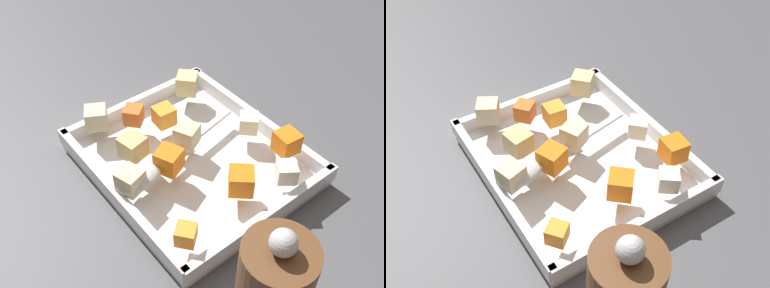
% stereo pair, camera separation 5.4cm
% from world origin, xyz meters
% --- Properties ---
extents(ground_plane, '(4.00, 4.00, 0.00)m').
position_xyz_m(ground_plane, '(0.00, 0.00, 0.00)').
color(ground_plane, '#4C4C51').
extents(baking_dish, '(0.32, 0.27, 0.04)m').
position_xyz_m(baking_dish, '(-0.00, 0.00, 0.01)').
color(baking_dish, silver).
rests_on(baking_dish, ground_plane).
extents(carrot_chunk_corner_ne, '(0.03, 0.03, 0.02)m').
position_xyz_m(carrot_chunk_corner_ne, '(-0.12, 0.11, 0.05)').
color(carrot_chunk_corner_ne, orange).
rests_on(carrot_chunk_corner_ne, baking_dish).
extents(carrot_chunk_near_right, '(0.04, 0.04, 0.03)m').
position_xyz_m(carrot_chunk_near_right, '(-0.09, -0.10, 0.06)').
color(carrot_chunk_near_right, orange).
rests_on(carrot_chunk_near_right, baking_dish).
extents(carrot_chunk_rim_edge, '(0.03, 0.03, 0.03)m').
position_xyz_m(carrot_chunk_rim_edge, '(0.07, 0.00, 0.06)').
color(carrot_chunk_rim_edge, orange).
rests_on(carrot_chunk_rim_edge, baking_dish).
extents(carrot_chunk_corner_se, '(0.05, 0.05, 0.03)m').
position_xyz_m(carrot_chunk_corner_se, '(-0.11, -0.00, 0.06)').
color(carrot_chunk_corner_se, orange).
rests_on(carrot_chunk_corner_se, baking_dish).
extents(carrot_chunk_front_center, '(0.04, 0.04, 0.03)m').
position_xyz_m(carrot_chunk_front_center, '(0.10, 0.04, 0.05)').
color(carrot_chunk_front_center, orange).
rests_on(carrot_chunk_front_center, baking_dish).
extents(carrot_chunk_heap_side, '(0.04, 0.04, 0.03)m').
position_xyz_m(carrot_chunk_heap_side, '(-0.01, 0.05, 0.06)').
color(carrot_chunk_heap_side, orange).
rests_on(carrot_chunk_heap_side, baking_dish).
extents(potato_chunk_far_left, '(0.04, 0.04, 0.03)m').
position_xyz_m(potato_chunk_far_left, '(0.04, 0.08, 0.06)').
color(potato_chunk_far_left, tan).
rests_on(potato_chunk_far_left, baking_dish).
extents(potato_chunk_far_right, '(0.05, 0.05, 0.03)m').
position_xyz_m(potato_chunk_far_right, '(0.11, -0.08, 0.06)').
color(potato_chunk_far_right, '#E0CC89').
rests_on(potato_chunk_far_right, baking_dish).
extents(potato_chunk_mid_right, '(0.04, 0.04, 0.03)m').
position_xyz_m(potato_chunk_mid_right, '(0.01, 0.00, 0.06)').
color(potato_chunk_mid_right, beige).
rests_on(potato_chunk_mid_right, baking_dish).
extents(potato_chunk_back_center, '(0.04, 0.04, 0.03)m').
position_xyz_m(potato_chunk_back_center, '(-0.02, -0.09, 0.05)').
color(potato_chunk_back_center, beige).
rests_on(potato_chunk_back_center, baking_dish).
extents(potato_chunk_heap_top, '(0.04, 0.04, 0.03)m').
position_xyz_m(potato_chunk_heap_top, '(0.13, 0.09, 0.06)').
color(potato_chunk_heap_top, beige).
rests_on(potato_chunk_heap_top, baking_dish).
extents(potato_chunk_corner_nw, '(0.04, 0.04, 0.03)m').
position_xyz_m(potato_chunk_corner_nw, '(-0.01, 0.11, 0.06)').
color(potato_chunk_corner_nw, beige).
rests_on(potato_chunk_corner_nw, baking_dish).
extents(parsnip_chunk_mid_left, '(0.04, 0.04, 0.03)m').
position_xyz_m(parsnip_chunk_mid_left, '(-0.13, -0.06, 0.05)').
color(parsnip_chunk_mid_left, silver).
rests_on(parsnip_chunk_mid_left, baking_dish).
extents(serving_spoon, '(0.07, 0.24, 0.02)m').
position_xyz_m(serving_spoon, '(-0.01, 0.09, 0.05)').
color(serving_spoon, silver).
rests_on(serving_spoon, baking_dish).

